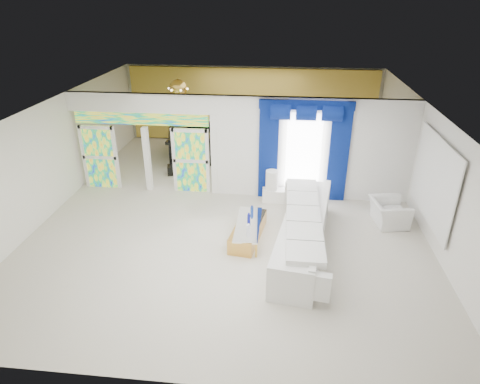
# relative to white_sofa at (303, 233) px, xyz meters

# --- Properties ---
(floor) EXTENTS (12.00, 12.00, 0.00)m
(floor) POSITION_rel_white_sofa_xyz_m (-1.89, 1.84, -0.41)
(floor) COLOR #B7AF9E
(floor) RESTS_ON ground
(dividing_wall) EXTENTS (5.70, 0.18, 3.00)m
(dividing_wall) POSITION_rel_white_sofa_xyz_m (0.26, 2.84, 1.09)
(dividing_wall) COLOR white
(dividing_wall) RESTS_ON ground
(dividing_header) EXTENTS (4.30, 0.18, 0.55)m
(dividing_header) POSITION_rel_white_sofa_xyz_m (-4.74, 2.84, 2.31)
(dividing_header) COLOR white
(dividing_header) RESTS_ON dividing_wall
(stained_panel_left) EXTENTS (0.95, 0.04, 2.00)m
(stained_panel_left) POSITION_rel_white_sofa_xyz_m (-6.17, 2.84, 0.59)
(stained_panel_left) COLOR #994C3F
(stained_panel_left) RESTS_ON ground
(stained_panel_right) EXTENTS (0.95, 0.04, 2.00)m
(stained_panel_right) POSITION_rel_white_sofa_xyz_m (-3.32, 2.84, 0.59)
(stained_panel_right) COLOR #994C3F
(stained_panel_right) RESTS_ON ground
(stained_transom) EXTENTS (4.00, 0.05, 0.35)m
(stained_transom) POSITION_rel_white_sofa_xyz_m (-4.74, 2.84, 1.84)
(stained_transom) COLOR #994C3F
(stained_transom) RESTS_ON dividing_header
(window_pane) EXTENTS (1.00, 0.02, 2.30)m
(window_pane) POSITION_rel_white_sofa_xyz_m (0.01, 2.74, 1.04)
(window_pane) COLOR white
(window_pane) RESTS_ON dividing_wall
(blue_drape_left) EXTENTS (0.55, 0.10, 2.80)m
(blue_drape_left) POSITION_rel_white_sofa_xyz_m (-0.99, 2.71, 0.99)
(blue_drape_left) COLOR #030E48
(blue_drape_left) RESTS_ON ground
(blue_drape_right) EXTENTS (0.55, 0.10, 2.80)m
(blue_drape_right) POSITION_rel_white_sofa_xyz_m (1.01, 2.71, 0.99)
(blue_drape_right) COLOR #030E48
(blue_drape_right) RESTS_ON ground
(blue_pelmet) EXTENTS (2.60, 0.12, 0.25)m
(blue_pelmet) POSITION_rel_white_sofa_xyz_m (0.01, 2.71, 2.41)
(blue_pelmet) COLOR #030E48
(blue_pelmet) RESTS_ON dividing_wall
(wall_mirror) EXTENTS (0.04, 2.70, 1.90)m
(wall_mirror) POSITION_rel_white_sofa_xyz_m (3.05, 0.84, 1.14)
(wall_mirror) COLOR white
(wall_mirror) RESTS_ON ground
(gold_curtains) EXTENTS (9.70, 0.12, 2.90)m
(gold_curtains) POSITION_rel_white_sofa_xyz_m (-1.89, 7.74, 1.09)
(gold_curtains) COLOR gold
(gold_curtains) RESTS_ON ground
(white_sofa) EXTENTS (1.57, 4.42, 0.83)m
(white_sofa) POSITION_rel_white_sofa_xyz_m (0.00, 0.00, 0.00)
(white_sofa) COLOR silver
(white_sofa) RESTS_ON ground
(coffee_table) EXTENTS (0.85, 1.83, 0.39)m
(coffee_table) POSITION_rel_white_sofa_xyz_m (-1.35, 0.30, -0.22)
(coffee_table) COLOR gold
(coffee_table) RESTS_ON ground
(console_table) EXTENTS (1.14, 0.41, 0.37)m
(console_table) POSITION_rel_white_sofa_xyz_m (-0.56, 2.43, -0.23)
(console_table) COLOR white
(console_table) RESTS_ON ground
(table_lamp) EXTENTS (0.36, 0.36, 0.58)m
(table_lamp) POSITION_rel_white_sofa_xyz_m (-0.86, 2.43, 0.25)
(table_lamp) COLOR silver
(table_lamp) RESTS_ON console_table
(armchair) EXTENTS (1.02, 1.12, 0.65)m
(armchair) POSITION_rel_white_sofa_xyz_m (2.29, 1.43, -0.09)
(armchair) COLOR silver
(armchair) RESTS_ON ground
(grand_piano) EXTENTS (1.99, 2.35, 1.03)m
(grand_piano) POSITION_rel_white_sofa_xyz_m (-3.97, 5.75, 0.10)
(grand_piano) COLOR black
(grand_piano) RESTS_ON ground
(piano_bench) EXTENTS (0.98, 0.57, 0.31)m
(piano_bench) POSITION_rel_white_sofa_xyz_m (-3.97, 4.15, -0.26)
(piano_bench) COLOR black
(piano_bench) RESTS_ON ground
(tv_console) EXTENTS (0.63, 0.59, 0.83)m
(tv_console) POSITION_rel_white_sofa_xyz_m (-6.63, 4.05, 0.00)
(tv_console) COLOR #A88854
(tv_console) RESTS_ON ground
(chandelier) EXTENTS (0.60, 0.60, 0.60)m
(chandelier) POSITION_rel_white_sofa_xyz_m (-4.19, 5.24, 2.24)
(chandelier) COLOR gold
(chandelier) RESTS_ON ceiling
(decanters) EXTENTS (0.11, 1.02, 0.27)m
(decanters) POSITION_rel_white_sofa_xyz_m (-1.32, 0.33, 0.08)
(decanters) COLOR navy
(decanters) RESTS_ON coffee_table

